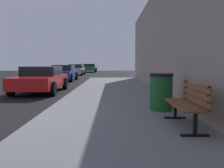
# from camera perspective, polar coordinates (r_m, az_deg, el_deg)

# --- Properties ---
(sidewalk) EXTENTS (4.00, 32.00, 0.15)m
(sidewalk) POSITION_cam_1_polar(r_m,az_deg,el_deg) (6.15, 1.62, -8.05)
(sidewalk) COLOR slate
(sidewalk) RESTS_ON ground_plane
(building_wall) EXTENTS (0.70, 32.00, 4.87)m
(building_wall) POSITION_cam_1_polar(r_m,az_deg,el_deg) (6.52, 21.96, 13.24)
(building_wall) COLOR gray
(building_wall) RESTS_ON ground_plane
(bench) EXTENTS (0.52, 1.67, 0.89)m
(bench) POSITION_cam_1_polar(r_m,az_deg,el_deg) (5.35, 17.03, -3.81)
(bench) COLOR brown
(bench) RESTS_ON sidewalk
(trash_bin) EXTENTS (0.64, 0.64, 1.01)m
(trash_bin) POSITION_cam_1_polar(r_m,az_deg,el_deg) (7.00, 11.13, -1.73)
(trash_bin) COLOR #195926
(trash_bin) RESTS_ON sidewalk
(car_red) EXTENTS (2.05, 4.46, 1.27)m
(car_red) POSITION_cam_1_polar(r_m,az_deg,el_deg) (12.82, -15.64, 1.09)
(car_red) COLOR red
(car_red) RESTS_ON ground_plane
(car_blue) EXTENTS (1.95, 4.38, 1.27)m
(car_blue) POSITION_cam_1_polar(r_m,az_deg,el_deg) (20.66, -10.87, 2.54)
(car_blue) COLOR #233899
(car_blue) RESTS_ON ground_plane
(car_silver) EXTENTS (1.97, 4.08, 1.27)m
(car_silver) POSITION_cam_1_polar(r_m,az_deg,el_deg) (30.03, -8.10, 3.26)
(car_silver) COLOR #B7B7BF
(car_silver) RESTS_ON ground_plane
(car_green) EXTENTS (2.06, 4.50, 1.27)m
(car_green) POSITION_cam_1_polar(r_m,az_deg,el_deg) (39.22, -4.99, 3.66)
(car_green) COLOR #196638
(car_green) RESTS_ON ground_plane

